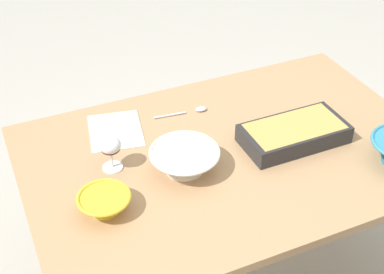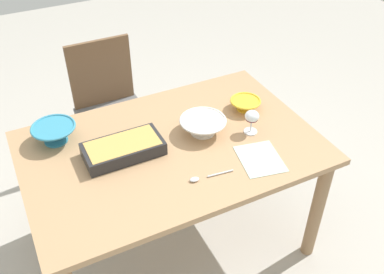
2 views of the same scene
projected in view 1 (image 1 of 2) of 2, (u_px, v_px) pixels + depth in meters
The scene contains 7 objects.
dining_table at pixel (230, 173), 2.01m from camera, with size 1.44×0.95×0.73m.
wine_glass at pixel (110, 147), 1.82m from camera, with size 0.07×0.07×0.13m.
casserole_dish at pixel (294, 133), 1.97m from camera, with size 0.38×0.19×0.07m.
mixing_bowl at pixel (185, 159), 1.84m from camera, with size 0.24×0.24×0.08m.
serving_bowl at pixel (104, 202), 1.69m from camera, with size 0.17×0.17×0.06m.
serving_spoon at pixel (192, 111), 2.14m from camera, with size 0.21×0.04×0.01m.
napkin at pixel (116, 131), 2.04m from camera, with size 0.19×0.24×0.00m, color #B2CCB7.
Camera 1 is at (0.74, 1.34, 1.93)m, focal length 51.59 mm.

